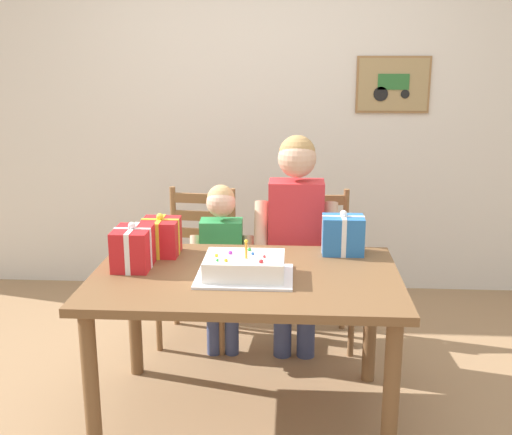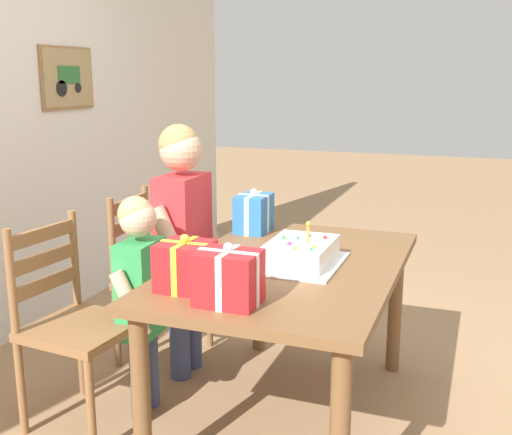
% 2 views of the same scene
% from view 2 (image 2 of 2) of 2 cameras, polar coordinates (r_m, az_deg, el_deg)
% --- Properties ---
extents(ground_plane, '(20.00, 20.00, 0.00)m').
position_cam_2_polar(ground_plane, '(2.99, 2.96, -17.75)').
color(ground_plane, '#997551').
extents(dining_table, '(1.43, 0.92, 0.73)m').
position_cam_2_polar(dining_table, '(2.72, 3.11, -6.15)').
color(dining_table, brown).
rests_on(dining_table, ground).
extents(birthday_cake, '(0.44, 0.34, 0.19)m').
position_cam_2_polar(birthday_cake, '(2.66, 4.07, -3.36)').
color(birthday_cake, silver).
rests_on(birthday_cake, dining_table).
extents(gift_box_red_large, '(0.19, 0.20, 0.22)m').
position_cam_2_polar(gift_box_red_large, '(2.36, -6.51, -4.44)').
color(gift_box_red_large, red).
rests_on(gift_box_red_large, dining_table).
extents(gift_box_beside_cake, '(0.18, 0.22, 0.23)m').
position_cam_2_polar(gift_box_beside_cake, '(2.20, -2.55, -5.56)').
color(gift_box_beside_cake, red).
rests_on(gift_box_beside_cake, dining_table).
extents(gift_box_corner_small, '(0.21, 0.16, 0.23)m').
position_cam_2_polar(gift_box_corner_small, '(3.21, -0.21, 0.40)').
color(gift_box_corner_small, '#286BB7').
rests_on(gift_box_corner_small, dining_table).
extents(chair_left, '(0.46, 0.46, 0.92)m').
position_cam_2_polar(chair_left, '(2.86, -16.37, -9.30)').
color(chair_left, brown).
rests_on(chair_left, ground).
extents(chair_right, '(0.44, 0.44, 0.92)m').
position_cam_2_polar(chair_right, '(3.42, -9.18, -5.22)').
color(chair_right, brown).
rests_on(chair_right, ground).
extents(child_older, '(0.47, 0.26, 1.30)m').
position_cam_2_polar(child_older, '(3.12, -6.72, -0.80)').
color(child_older, '#38426B').
rests_on(child_older, ground).
extents(child_younger, '(0.37, 0.22, 1.02)m').
position_cam_2_polar(child_younger, '(2.82, -10.54, -6.08)').
color(child_younger, '#38426B').
rests_on(child_younger, ground).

